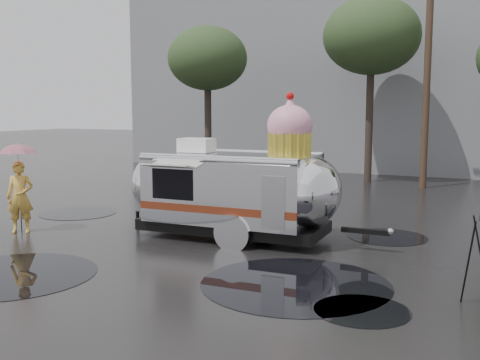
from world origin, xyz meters
The scene contains 10 objects.
ground centered at (0.00, 0.00, 0.00)m, with size 120.00×120.00×0.00m, color black.
puddles centered at (-0.56, 0.27, 0.01)m, with size 12.03×9.17×0.01m.
grey_building centered at (-4.00, 24.00, 6.50)m, with size 22.00×12.00×13.00m, color slate.
utility_pole centered at (2.50, 14.00, 4.62)m, with size 1.60×0.28×9.00m.
tree_left centered at (-7.00, 13.00, 5.48)m, with size 3.64×3.64×6.95m.
tree_mid centered at (0.00, 15.00, 6.34)m, with size 4.20×4.20×8.03m.
barricade_row centered at (-5.55, 9.96, 0.52)m, with size 4.30×0.80×1.00m.
airstream_trailer centered at (-0.49, 2.67, 1.30)m, with size 6.91×2.74×3.72m.
person_left centered at (-5.90, 0.79, 0.95)m, with size 0.68×0.45×1.89m, color gold.
umbrella_pink centered at (-5.90, 0.79, 1.96)m, with size 1.22×1.22×2.38m.
Camera 1 is at (5.65, -9.82, 3.26)m, focal length 42.00 mm.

